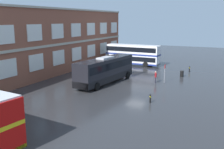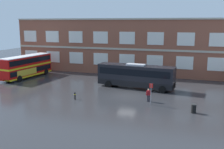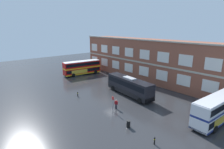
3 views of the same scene
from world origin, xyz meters
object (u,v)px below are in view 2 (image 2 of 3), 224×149
(touring_coach, at_px, (136,76))
(safety_bollard_east, at_px, (75,96))
(station_litter_bin, at_px, (194,109))
(double_decker_near, at_px, (27,66))
(bus_stand_flag, at_px, (151,92))
(waiting_passenger, at_px, (148,95))

(touring_coach, relative_size, safety_bollard_east, 12.84)
(station_litter_bin, distance_m, safety_bollard_east, 15.20)
(double_decker_near, bearing_deg, safety_bollard_east, -34.41)
(double_decker_near, distance_m, touring_coach, 21.19)
(bus_stand_flag, height_order, safety_bollard_east, bus_stand_flag)
(double_decker_near, height_order, safety_bollard_east, double_decker_near)
(touring_coach, height_order, safety_bollard_east, touring_coach)
(touring_coach, distance_m, safety_bollard_east, 10.77)
(bus_stand_flag, distance_m, safety_bollard_east, 10.12)
(double_decker_near, relative_size, touring_coach, 0.92)
(double_decker_near, relative_size, station_litter_bin, 10.91)
(double_decker_near, distance_m, safety_bollard_east, 18.10)
(bus_stand_flag, distance_m, station_litter_bin, 5.51)
(touring_coach, height_order, bus_stand_flag, touring_coach)
(waiting_passenger, height_order, station_litter_bin, waiting_passenger)
(waiting_passenger, height_order, safety_bollard_east, waiting_passenger)
(waiting_passenger, height_order, bus_stand_flag, bus_stand_flag)
(touring_coach, distance_m, waiting_passenger, 7.35)
(bus_stand_flag, bearing_deg, touring_coach, 115.94)
(double_decker_near, xyz_separation_m, touring_coach, (21.13, -1.55, -0.24))
(bus_stand_flag, xyz_separation_m, station_litter_bin, (5.18, -1.54, -1.12))
(station_litter_bin, height_order, safety_bollard_east, station_litter_bin)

